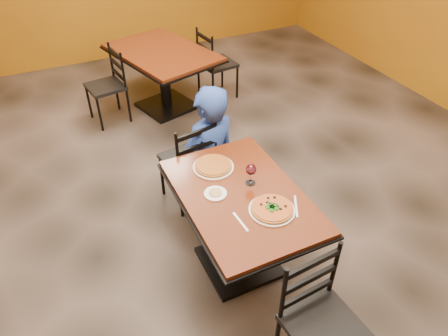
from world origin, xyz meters
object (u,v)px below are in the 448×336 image
pizza_main (272,209)px  chair_second_right (218,64)px  chair_main_near (325,329)px  side_plate (215,194)px  diner (209,146)px  table_main (241,214)px  chair_second_left (105,87)px  pizza_far (213,165)px  chair_main_far (187,160)px  plate_main (272,210)px  table_second (163,66)px  wine_glass (251,173)px  plate_far (213,167)px

pizza_main → chair_second_right: bearing=72.2°
chair_main_near → side_plate: size_ratio=5.71×
chair_second_right → diner: 2.01m
table_main → chair_second_left: size_ratio=1.41×
chair_main_near → pizza_far: bearing=90.6°
chair_second_right → diner: size_ratio=0.78×
chair_main_far → pizza_far: chair_main_far is taller
pizza_main → pizza_far: 0.61m
chair_second_right → plate_main: chair_second_right is taller
table_second → chair_second_right: 0.73m
plate_main → pizza_far: bearing=105.1°
plate_main → wine_glass: bearing=88.8°
chair_main_near → plate_far: chair_main_near is taller
plate_far → side_plate: 0.30m
plate_far → pizza_far: 0.02m
chair_main_far → pizza_far: bearing=82.2°
chair_main_near → diner: size_ratio=0.79×
side_plate → wine_glass: bearing=0.2°
chair_second_left → pizza_far: size_ratio=3.12×
side_plate → chair_second_left: bearing=95.4°
side_plate → table_second: bearing=79.5°
chair_main_far → plate_main: 1.20m
plate_main → pizza_main: (0.00, 0.00, 0.02)m
chair_second_left → chair_second_right: bearing=81.4°
table_second → pizza_far: (-0.37, -2.29, 0.21)m
diner → chair_main_near: bearing=73.8°
chair_second_left → side_plate: 2.60m
pizza_far → diner: bearing=70.4°
wine_glass → chair_second_left: bearing=101.4°
chair_main_far → diner: (0.19, -0.06, 0.13)m
table_main → chair_second_right: bearing=68.7°
chair_main_near → chair_second_right: size_ratio=1.02×
chair_main_near → wine_glass: size_ratio=5.07×
chair_second_left → pizza_main: bearing=1.4°
table_second → plate_main: 2.90m
chair_second_left → wine_glass: 2.65m
chair_main_near → plate_main: size_ratio=2.95×
plate_far → wine_glass: size_ratio=1.72×
plate_main → pizza_far: (-0.16, 0.59, 0.02)m
pizza_main → plate_far: size_ratio=0.92×
plate_far → table_second: bearing=80.9°
side_plate → chair_main_near: bearing=-77.9°
pizza_main → side_plate: pizza_main is taller
wine_glass → pizza_main: bearing=-91.2°
plate_main → chair_main_far: bearing=98.3°
table_main → chair_main_near: chair_main_near is taller
pizza_far → wine_glass: (0.17, -0.28, 0.07)m
table_second → table_main: bearing=-96.7°
side_plate → table_main: bearing=-24.4°
table_main → table_second: bearing=83.3°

